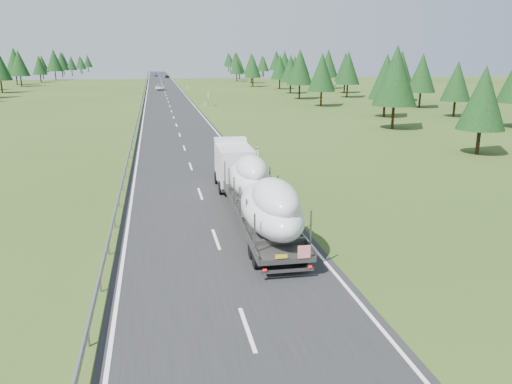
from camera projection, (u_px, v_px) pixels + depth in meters
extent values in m
plane|color=#2F4517|center=(247.00, 329.00, 17.40)|extent=(400.00, 400.00, 0.00)
cube|color=black|center=(167.00, 98.00, 111.95)|extent=(10.00, 400.00, 0.02)
cube|color=slate|center=(143.00, 96.00, 110.78)|extent=(0.08, 400.00, 0.32)
cylinder|color=slate|center=(88.00, 338.00, 16.31)|extent=(0.10, 0.10, 0.60)
cube|color=silver|center=(258.00, 152.00, 46.87)|extent=(0.12, 0.07, 1.00)
cube|color=black|center=(258.00, 148.00, 46.78)|extent=(0.13, 0.08, 0.12)
cube|color=silver|center=(205.00, 104.00, 94.14)|extent=(0.12, 0.07, 1.00)
cube|color=black|center=(205.00, 102.00, 94.06)|extent=(0.13, 0.08, 0.12)
cube|color=silver|center=(187.00, 88.00, 141.42)|extent=(0.12, 0.07, 1.00)
cube|color=black|center=(187.00, 86.00, 141.34)|extent=(0.13, 0.08, 0.12)
cube|color=silver|center=(178.00, 80.00, 188.70)|extent=(0.12, 0.07, 1.00)
cube|color=black|center=(178.00, 79.00, 188.61)|extent=(0.13, 0.08, 0.12)
cube|color=silver|center=(173.00, 75.00, 235.97)|extent=(0.12, 0.07, 1.00)
cube|color=black|center=(173.00, 74.00, 235.89)|extent=(0.13, 0.08, 0.12)
cube|color=silver|center=(170.00, 72.00, 283.25)|extent=(0.12, 0.07, 1.00)
cube|color=black|center=(170.00, 71.00, 283.16)|extent=(0.13, 0.08, 0.12)
cube|color=silver|center=(167.00, 69.00, 330.53)|extent=(0.12, 0.07, 1.00)
cube|color=black|center=(167.00, 69.00, 330.44)|extent=(0.13, 0.08, 0.12)
cylinder|color=slate|center=(208.00, 101.00, 94.14)|extent=(0.08, 0.08, 2.00)
cube|color=silver|center=(208.00, 95.00, 93.88)|extent=(0.05, 0.90, 1.20)
cylinder|color=black|center=(454.00, 108.00, 77.41)|extent=(0.36, 0.36, 2.90)
cone|color=black|center=(457.00, 81.00, 76.35)|extent=(4.51, 4.51, 6.04)
cylinder|color=black|center=(420.00, 99.00, 90.89)|extent=(0.36, 0.36, 3.31)
cone|color=black|center=(422.00, 73.00, 89.68)|extent=(5.15, 5.15, 6.89)
cylinder|color=black|center=(399.00, 93.00, 104.42)|extent=(0.36, 0.36, 3.51)
cone|color=black|center=(401.00, 69.00, 103.13)|extent=(5.46, 5.46, 7.31)
cylinder|color=black|center=(347.00, 90.00, 113.54)|extent=(0.36, 0.36, 3.48)
cone|color=black|center=(348.00, 68.00, 112.26)|extent=(5.41, 5.41, 7.25)
cylinder|color=black|center=(344.00, 86.00, 127.26)|extent=(0.36, 0.36, 3.41)
cone|color=black|center=(345.00, 67.00, 126.01)|extent=(5.31, 5.31, 7.11)
cylinder|color=black|center=(327.00, 82.00, 143.99)|extent=(0.36, 0.36, 3.77)
cone|color=black|center=(328.00, 63.00, 142.61)|extent=(5.87, 5.87, 7.86)
cylinder|color=black|center=(322.00, 81.00, 155.38)|extent=(0.36, 0.36, 3.44)
cone|color=black|center=(322.00, 65.00, 154.12)|extent=(5.35, 5.35, 7.16)
cylinder|color=black|center=(302.00, 78.00, 170.74)|extent=(0.36, 0.36, 3.39)
cone|color=black|center=(302.00, 64.00, 169.50)|extent=(5.27, 5.27, 7.05)
cylinder|color=black|center=(295.00, 77.00, 181.19)|extent=(0.36, 0.36, 3.16)
cone|color=black|center=(295.00, 65.00, 180.03)|extent=(4.91, 4.91, 6.58)
cylinder|color=black|center=(284.00, 75.00, 194.24)|extent=(0.36, 0.36, 3.80)
cone|color=black|center=(285.00, 61.00, 192.85)|extent=(5.91, 5.91, 7.92)
cylinder|color=black|center=(276.00, 73.00, 210.84)|extent=(0.36, 0.36, 3.92)
cone|color=black|center=(276.00, 60.00, 209.40)|extent=(6.10, 6.10, 8.17)
cylinder|color=black|center=(264.00, 74.00, 221.08)|extent=(0.36, 0.36, 3.05)
cone|color=black|center=(264.00, 64.00, 219.96)|extent=(4.75, 4.75, 6.36)
cylinder|color=black|center=(262.00, 72.00, 233.11)|extent=(0.36, 0.36, 3.24)
cone|color=black|center=(262.00, 63.00, 231.92)|extent=(5.04, 5.04, 6.75)
cylinder|color=black|center=(238.00, 72.00, 249.14)|extent=(0.36, 0.36, 3.12)
cone|color=black|center=(238.00, 63.00, 247.99)|extent=(4.86, 4.86, 6.51)
cylinder|color=black|center=(235.00, 70.00, 262.92)|extent=(0.36, 0.36, 3.67)
cone|color=black|center=(235.00, 60.00, 261.57)|extent=(5.71, 5.71, 7.65)
cylinder|color=black|center=(237.00, 69.00, 275.22)|extent=(0.36, 0.36, 3.87)
cone|color=black|center=(237.00, 59.00, 273.80)|extent=(6.03, 6.03, 8.07)
cylinder|color=black|center=(230.00, 69.00, 285.35)|extent=(0.36, 0.36, 3.43)
cone|color=black|center=(230.00, 61.00, 284.09)|extent=(5.33, 5.33, 7.14)
cylinder|color=black|center=(228.00, 68.00, 302.10)|extent=(0.36, 0.36, 3.77)
cone|color=black|center=(228.00, 59.00, 300.72)|extent=(5.87, 5.87, 7.86)
cylinder|color=black|center=(478.00, 140.00, 47.81)|extent=(0.36, 0.36, 2.87)
cone|color=black|center=(483.00, 98.00, 46.76)|extent=(4.46, 4.46, 5.97)
cylinder|color=black|center=(393.00, 115.00, 64.30)|extent=(0.36, 0.36, 3.62)
cone|color=black|center=(396.00, 75.00, 62.98)|extent=(5.62, 5.62, 7.53)
cylinder|color=black|center=(384.00, 107.00, 76.99)|extent=(0.36, 0.36, 3.27)
cone|color=black|center=(386.00, 76.00, 75.79)|extent=(5.08, 5.08, 6.81)
cylinder|color=black|center=(321.00, 97.00, 93.47)|extent=(0.36, 0.36, 3.32)
cone|color=black|center=(322.00, 72.00, 92.25)|extent=(5.17, 5.17, 6.92)
cylinder|color=black|center=(299.00, 91.00, 109.17)|extent=(0.36, 0.36, 3.64)
cone|color=black|center=(300.00, 67.00, 107.83)|extent=(5.67, 5.67, 7.59)
cylinder|color=black|center=(290.00, 87.00, 125.79)|extent=(0.36, 0.36, 3.27)
cone|color=black|center=(291.00, 68.00, 124.59)|extent=(5.08, 5.08, 6.81)
cylinder|color=black|center=(280.00, 83.00, 141.74)|extent=(0.36, 0.36, 3.29)
cone|color=black|center=(280.00, 67.00, 140.54)|extent=(5.12, 5.12, 6.85)
cylinder|color=black|center=(253.00, 81.00, 153.00)|extent=(0.36, 0.36, 3.25)
cone|color=black|center=(253.00, 66.00, 151.80)|extent=(5.06, 5.06, 6.77)
cylinder|color=black|center=(251.00, 78.00, 173.03)|extent=(0.36, 0.36, 3.46)
cone|color=black|center=(251.00, 64.00, 171.76)|extent=(5.38, 5.38, 7.21)
cylinder|color=black|center=(237.00, 77.00, 185.43)|extent=(0.36, 0.36, 3.14)
cone|color=black|center=(237.00, 65.00, 184.28)|extent=(4.88, 4.88, 6.54)
cylinder|color=black|center=(240.00, 76.00, 202.38)|extent=(0.36, 0.36, 2.87)
cone|color=black|center=(239.00, 65.00, 201.33)|extent=(4.47, 4.47, 5.99)
cylinder|color=black|center=(1.00, 85.00, 127.35)|extent=(0.36, 0.36, 3.73)
cylinder|color=black|center=(21.00, 80.00, 153.60)|extent=(0.36, 0.36, 3.74)
cone|color=black|center=(19.00, 63.00, 152.22)|extent=(5.81, 5.81, 7.79)
cylinder|color=black|center=(17.00, 78.00, 163.13)|extent=(0.36, 0.36, 4.05)
cone|color=black|center=(14.00, 61.00, 161.64)|extent=(6.30, 6.30, 8.44)
cylinder|color=black|center=(41.00, 78.00, 177.30)|extent=(0.36, 0.36, 3.21)
cone|color=black|center=(39.00, 65.00, 176.12)|extent=(4.99, 4.99, 6.68)
cylinder|color=black|center=(56.00, 75.00, 194.01)|extent=(0.36, 0.36, 4.02)
cone|color=black|center=(54.00, 60.00, 192.53)|extent=(6.25, 6.25, 8.38)
cylinder|color=black|center=(43.00, 75.00, 203.51)|extent=(0.36, 0.36, 3.25)
cone|color=black|center=(42.00, 64.00, 202.32)|extent=(5.05, 5.05, 6.76)
cylinder|color=black|center=(63.00, 73.00, 216.17)|extent=(0.36, 0.36, 3.75)
cone|color=black|center=(61.00, 61.00, 214.79)|extent=(5.83, 5.83, 7.81)
cylinder|color=black|center=(72.00, 73.00, 234.09)|extent=(0.36, 0.36, 3.16)
cone|color=black|center=(71.00, 63.00, 232.93)|extent=(4.91, 4.91, 6.58)
cylinder|color=black|center=(64.00, 71.00, 246.60)|extent=(0.36, 0.36, 3.72)
cone|color=black|center=(63.00, 60.00, 245.24)|extent=(5.79, 5.79, 7.76)
cylinder|color=black|center=(82.00, 71.00, 259.82)|extent=(0.36, 0.36, 2.91)
cone|color=black|center=(81.00, 63.00, 258.75)|extent=(4.52, 4.52, 6.06)
cylinder|color=black|center=(81.00, 70.00, 269.84)|extent=(0.36, 0.36, 3.13)
cone|color=black|center=(80.00, 62.00, 268.69)|extent=(4.87, 4.87, 6.52)
cylinder|color=black|center=(88.00, 69.00, 286.65)|extent=(0.36, 0.36, 3.35)
cone|color=black|center=(88.00, 61.00, 285.42)|extent=(5.21, 5.21, 6.98)
cube|color=silver|center=(234.00, 165.00, 35.34)|extent=(2.45, 4.73, 2.62)
cube|color=black|center=(229.00, 152.00, 37.47)|extent=(2.15, 0.13, 1.31)
cube|color=silver|center=(230.00, 140.00, 36.90)|extent=(2.36, 1.18, 0.28)
cube|color=#4E4C4A|center=(236.00, 185.00, 34.78)|extent=(2.40, 2.86, 0.23)
cylinder|color=black|center=(217.00, 178.00, 37.07)|extent=(0.35, 0.94, 0.93)
cylinder|color=black|center=(245.00, 176.00, 37.48)|extent=(0.35, 0.94, 0.93)
cylinder|color=black|center=(222.00, 188.00, 34.24)|extent=(0.35, 0.94, 0.93)
cylinder|color=black|center=(253.00, 186.00, 34.65)|extent=(0.35, 0.94, 0.93)
cube|color=#4E4C4A|center=(260.00, 215.00, 27.18)|extent=(2.84, 13.14, 0.24)
cube|color=#4E4C4A|center=(237.00, 212.00, 26.88)|extent=(0.37, 13.08, 0.22)
cube|color=#4E4C4A|center=(282.00, 209.00, 27.36)|extent=(0.37, 13.08, 0.22)
cube|color=#4E4C4A|center=(258.00, 233.00, 21.38)|extent=(0.07, 0.07, 1.78)
cube|color=#4E4C4A|center=(313.00, 230.00, 21.85)|extent=(0.07, 0.07, 1.78)
cube|color=#4E4C4A|center=(248.00, 217.00, 23.50)|extent=(0.07, 0.07, 1.78)
cube|color=#4E4C4A|center=(299.00, 214.00, 23.97)|extent=(0.07, 0.07, 1.78)
cube|color=#4E4C4A|center=(240.00, 204.00, 25.62)|extent=(0.07, 0.07, 1.78)
cube|color=#4E4C4A|center=(287.00, 201.00, 26.09)|extent=(0.07, 0.07, 1.78)
cube|color=#4E4C4A|center=(234.00, 193.00, 27.74)|extent=(0.07, 0.07, 1.78)
cube|color=#4E4C4A|center=(277.00, 190.00, 28.21)|extent=(0.07, 0.07, 1.78)
cube|color=#4E4C4A|center=(228.00, 183.00, 29.86)|extent=(0.07, 0.07, 1.78)
cube|color=#4E4C4A|center=(268.00, 181.00, 30.33)|extent=(0.07, 0.07, 1.78)
cube|color=#4E4C4A|center=(223.00, 174.00, 31.98)|extent=(0.07, 0.07, 1.78)
cube|color=#4E4C4A|center=(261.00, 173.00, 32.45)|extent=(0.07, 0.07, 1.78)
cylinder|color=black|center=(260.00, 258.00, 22.32)|extent=(0.40, 0.94, 0.93)
cylinder|color=black|center=(304.00, 255.00, 22.71)|extent=(0.40, 0.94, 0.93)
cylinder|color=black|center=(255.00, 249.00, 23.38)|extent=(0.40, 0.94, 0.93)
cylinder|color=black|center=(297.00, 246.00, 23.77)|extent=(0.40, 0.94, 0.93)
cube|color=#4E4C4A|center=(291.00, 271.00, 21.16)|extent=(2.34, 0.17, 0.11)
cube|color=red|center=(308.00, 251.00, 21.01)|extent=(0.56, 0.05, 0.56)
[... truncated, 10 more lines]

